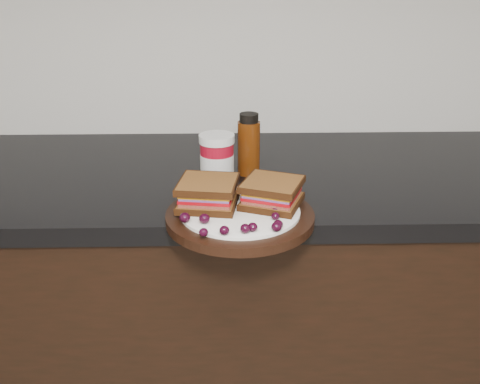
% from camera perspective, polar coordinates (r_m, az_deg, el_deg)
% --- Properties ---
extents(base_cabinets, '(3.96, 0.58, 0.86)m').
position_cam_1_polar(base_cabinets, '(1.50, -2.77, -14.67)').
color(base_cabinets, black).
rests_on(base_cabinets, ground_plane).
extents(countertop, '(3.98, 0.60, 0.04)m').
position_cam_1_polar(countertop, '(1.28, -3.15, 1.54)').
color(countertop, black).
rests_on(countertop, base_cabinets).
extents(plate, '(0.28, 0.28, 0.02)m').
position_cam_1_polar(plate, '(1.01, 0.00, -2.67)').
color(plate, black).
rests_on(plate, countertop).
extents(sandwich_left, '(0.12, 0.12, 0.05)m').
position_cam_1_polar(sandwich_left, '(1.01, -3.44, -0.13)').
color(sandwich_left, brown).
rests_on(sandwich_left, plate).
extents(sandwich_right, '(0.14, 0.14, 0.05)m').
position_cam_1_polar(sandwich_right, '(1.02, 3.43, -0.09)').
color(sandwich_right, brown).
rests_on(sandwich_right, plate).
extents(grape_0, '(0.02, 0.02, 0.02)m').
position_cam_1_polar(grape_0, '(0.96, -5.91, -2.73)').
color(grape_0, black).
rests_on(grape_0, plate).
extents(grape_1, '(0.02, 0.02, 0.02)m').
position_cam_1_polar(grape_1, '(0.95, -3.82, -2.85)').
color(grape_1, black).
rests_on(grape_1, plate).
extents(grape_2, '(0.02, 0.02, 0.01)m').
position_cam_1_polar(grape_2, '(0.91, -3.91, -4.31)').
color(grape_2, black).
rests_on(grape_2, plate).
extents(grape_3, '(0.02, 0.02, 0.02)m').
position_cam_1_polar(grape_3, '(0.91, -1.68, -4.12)').
color(grape_3, black).
rests_on(grape_3, plate).
extents(grape_4, '(0.02, 0.02, 0.02)m').
position_cam_1_polar(grape_4, '(0.91, 0.57, -3.92)').
color(grape_4, black).
rests_on(grape_4, plate).
extents(grape_5, '(0.02, 0.02, 0.02)m').
position_cam_1_polar(grape_5, '(0.92, 1.36, -3.76)').
color(grape_5, black).
rests_on(grape_5, plate).
extents(grape_6, '(0.02, 0.02, 0.02)m').
position_cam_1_polar(grape_6, '(0.92, 3.91, -3.72)').
color(grape_6, black).
rests_on(grape_6, plate).
extents(grape_7, '(0.02, 0.02, 0.02)m').
position_cam_1_polar(grape_7, '(0.93, 4.09, -3.47)').
color(grape_7, black).
rests_on(grape_7, plate).
extents(grape_8, '(0.02, 0.02, 0.01)m').
position_cam_1_polar(grape_8, '(0.96, 3.80, -2.59)').
color(grape_8, black).
rests_on(grape_8, plate).
extents(grape_9, '(0.02, 0.02, 0.02)m').
position_cam_1_polar(grape_9, '(0.98, 3.83, -1.97)').
color(grape_9, black).
rests_on(grape_9, plate).
extents(grape_10, '(0.02, 0.02, 0.02)m').
position_cam_1_polar(grape_10, '(1.03, 4.46, -0.80)').
color(grape_10, black).
rests_on(grape_10, plate).
extents(grape_11, '(0.02, 0.02, 0.02)m').
position_cam_1_polar(grape_11, '(1.02, 3.49, -1.04)').
color(grape_11, black).
rests_on(grape_11, plate).
extents(grape_12, '(0.02, 0.02, 0.02)m').
position_cam_1_polar(grape_12, '(1.04, 2.45, -0.44)').
color(grape_12, black).
rests_on(grape_12, plate).
extents(grape_13, '(0.02, 0.02, 0.02)m').
position_cam_1_polar(grape_13, '(1.05, -4.19, -0.26)').
color(grape_13, black).
rests_on(grape_13, plate).
extents(grape_14, '(0.02, 0.02, 0.01)m').
position_cam_1_polar(grape_14, '(1.02, -4.31, -0.99)').
color(grape_14, black).
rests_on(grape_14, plate).
extents(grape_15, '(0.02, 0.02, 0.02)m').
position_cam_1_polar(grape_15, '(1.00, -4.06, -1.55)').
color(grape_15, black).
rests_on(grape_15, plate).
extents(grape_16, '(0.02, 0.02, 0.02)m').
position_cam_1_polar(grape_16, '(1.04, -3.43, -0.43)').
color(grape_16, black).
rests_on(grape_16, plate).
extents(grape_17, '(0.02, 0.02, 0.02)m').
position_cam_1_polar(grape_17, '(1.02, -3.55, -0.85)').
color(grape_17, black).
rests_on(grape_17, plate).
extents(grape_18, '(0.02, 0.02, 0.02)m').
position_cam_1_polar(grape_18, '(1.00, -5.21, -1.50)').
color(grape_18, black).
rests_on(grape_18, plate).
extents(condiment_jar, '(0.08, 0.08, 0.11)m').
position_cam_1_polar(condiment_jar, '(1.17, -2.47, 3.46)').
color(condiment_jar, maroon).
rests_on(condiment_jar, countertop).
extents(oil_bottle, '(0.05, 0.05, 0.14)m').
position_cam_1_polar(oil_bottle, '(1.22, 0.94, 5.13)').
color(oil_bottle, '#4C2007').
rests_on(oil_bottle, countertop).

